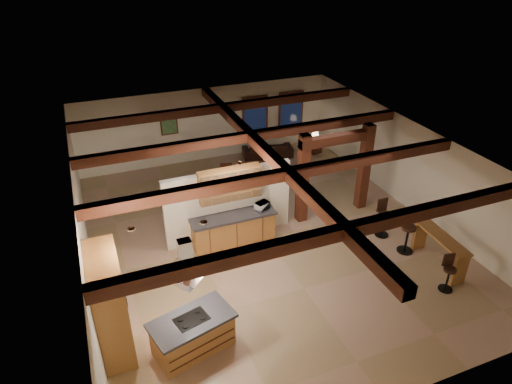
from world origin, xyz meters
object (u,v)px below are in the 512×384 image
sofa (268,150)px  bar_counter (440,246)px  kitchen_island (193,334)px  dining_table (248,189)px

sofa → bar_counter: (1.54, -8.22, 0.35)m
sofa → kitchen_island: bearing=68.6°
dining_table → kitchen_island: bearing=-143.0°
sofa → bar_counter: 8.37m
kitchen_island → dining_table: (3.44, 5.69, -0.10)m
bar_counter → kitchen_island: bearing=-177.3°
dining_table → bar_counter: bar_counter is taller
kitchen_island → bar_counter: size_ratio=1.05×
kitchen_island → dining_table: size_ratio=1.01×
dining_table → bar_counter: bearing=-78.7°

